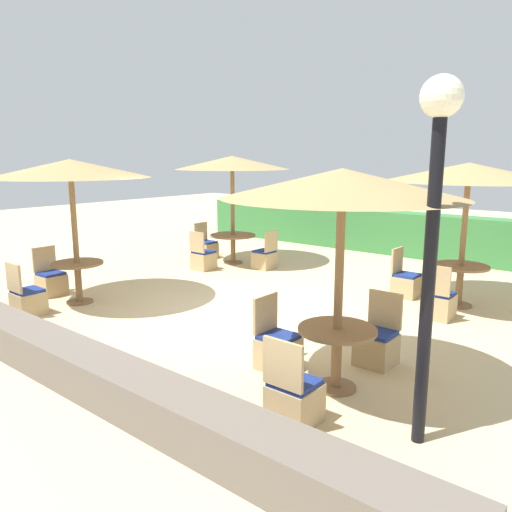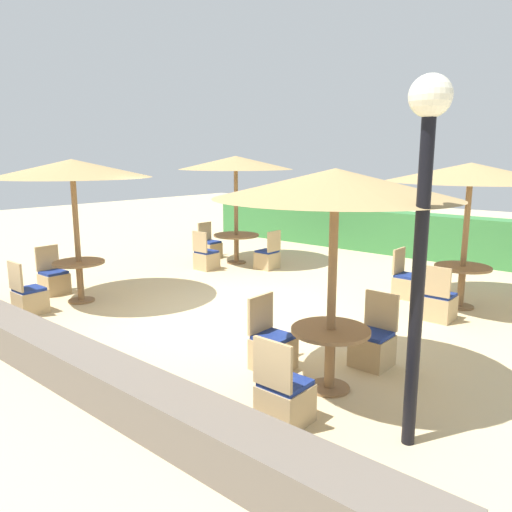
% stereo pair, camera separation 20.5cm
% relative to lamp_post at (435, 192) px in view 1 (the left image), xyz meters
% --- Properties ---
extents(ground_plane, '(40.00, 40.00, 0.00)m').
position_rel_lamp_post_xyz_m(ground_plane, '(-3.99, 1.84, -2.35)').
color(ground_plane, '#D1BA8C').
extents(hedge_row, '(13.00, 0.70, 1.16)m').
position_rel_lamp_post_xyz_m(hedge_row, '(-3.99, 8.58, -1.77)').
color(hedge_row, '#387A3D').
rests_on(hedge_row, ground_plane).
extents(stone_border, '(10.00, 0.56, 0.47)m').
position_rel_lamp_post_xyz_m(stone_border, '(-3.99, -1.40, -2.12)').
color(stone_border, '#6B6056').
rests_on(stone_border, ground_plane).
extents(lamp_post, '(0.36, 0.36, 3.32)m').
position_rel_lamp_post_xyz_m(lamp_post, '(0.00, 0.00, 0.00)').
color(lamp_post, black).
rests_on(lamp_post, ground_plane).
extents(parasol_front_right, '(2.66, 2.66, 2.53)m').
position_rel_lamp_post_xyz_m(parasol_front_right, '(-1.17, 0.46, 0.00)').
color(parasol_front_right, olive).
rests_on(parasol_front_right, ground_plane).
extents(round_table_front_right, '(0.90, 0.90, 0.73)m').
position_rel_lamp_post_xyz_m(round_table_front_right, '(-1.17, 0.46, -1.81)').
color(round_table_front_right, olive).
rests_on(round_table_front_right, ground_plane).
extents(patio_chair_front_right_west, '(0.46, 0.46, 0.93)m').
position_rel_lamp_post_xyz_m(patio_chair_front_right_west, '(-2.03, 0.47, -2.09)').
color(patio_chair_front_right_west, tan).
rests_on(patio_chair_front_right_west, ground_plane).
extents(patio_chair_front_right_south, '(0.46, 0.46, 0.93)m').
position_rel_lamp_post_xyz_m(patio_chair_front_right_south, '(-1.11, -0.48, -2.09)').
color(patio_chair_front_right_south, tan).
rests_on(patio_chair_front_right_south, ground_plane).
extents(patio_chair_front_right_north, '(0.46, 0.46, 0.93)m').
position_rel_lamp_post_xyz_m(patio_chair_front_right_north, '(-1.11, 1.39, -2.09)').
color(patio_chair_front_right_north, tan).
rests_on(patio_chair_front_right_north, ground_plane).
extents(parasol_back_right, '(2.87, 2.87, 2.54)m').
position_rel_lamp_post_xyz_m(parasol_back_right, '(-1.12, 4.70, 0.02)').
color(parasol_back_right, olive).
rests_on(parasol_back_right, ground_plane).
extents(round_table_back_right, '(0.96, 0.96, 0.75)m').
position_rel_lamp_post_xyz_m(round_table_back_right, '(-1.12, 4.70, -1.78)').
color(round_table_back_right, olive).
rests_on(round_table_back_right, ground_plane).
extents(patio_chair_back_right_west, '(0.46, 0.46, 0.93)m').
position_rel_lamp_post_xyz_m(patio_chair_back_right_west, '(-2.12, 4.67, -2.09)').
color(patio_chair_back_right_west, tan).
rests_on(patio_chair_back_right_west, ground_plane).
extents(patio_chair_back_right_south, '(0.46, 0.46, 0.93)m').
position_rel_lamp_post_xyz_m(patio_chair_back_right_south, '(-1.15, 3.74, -2.09)').
color(patio_chair_back_right_south, tan).
rests_on(patio_chair_back_right_south, ground_plane).
extents(parasol_front_left, '(2.79, 2.79, 2.60)m').
position_rel_lamp_post_xyz_m(parasol_front_left, '(-6.59, 0.47, 0.08)').
color(parasol_front_left, olive).
rests_on(parasol_front_left, ground_plane).
extents(round_table_front_left, '(0.92, 0.92, 0.76)m').
position_rel_lamp_post_xyz_m(round_table_front_left, '(-6.59, 0.47, -1.79)').
color(round_table_front_left, olive).
rests_on(round_table_front_left, ground_plane).
extents(patio_chair_front_left_south, '(0.46, 0.46, 0.93)m').
position_rel_lamp_post_xyz_m(patio_chair_front_left_south, '(-6.59, -0.49, -2.09)').
color(patio_chair_front_left_south, tan).
rests_on(patio_chair_front_left_south, ground_plane).
extents(patio_chair_front_left_west, '(0.46, 0.46, 0.93)m').
position_rel_lamp_post_xyz_m(patio_chair_front_left_west, '(-7.48, 0.42, -2.09)').
color(patio_chair_front_left_west, tan).
rests_on(patio_chair_front_left_west, ground_plane).
extents(parasol_back_left, '(2.79, 2.79, 2.65)m').
position_rel_lamp_post_xyz_m(parasol_back_left, '(-6.71, 4.84, 0.13)').
color(parasol_back_left, olive).
rests_on(parasol_back_left, ground_plane).
extents(round_table_back_left, '(1.13, 1.13, 0.73)m').
position_rel_lamp_post_xyz_m(round_table_back_left, '(-6.71, 4.84, -1.77)').
color(round_table_back_left, olive).
rests_on(round_table_back_left, ground_plane).
extents(patio_chair_back_left_west, '(0.46, 0.46, 0.93)m').
position_rel_lamp_post_xyz_m(patio_chair_back_left_west, '(-7.68, 4.86, -2.09)').
color(patio_chair_back_left_west, tan).
rests_on(patio_chair_back_left_west, ground_plane).
extents(patio_chair_back_left_south, '(0.46, 0.46, 0.93)m').
position_rel_lamp_post_xyz_m(patio_chair_back_left_south, '(-6.76, 3.84, -2.09)').
color(patio_chair_back_left_south, tan).
rests_on(patio_chair_back_left_south, ground_plane).
extents(patio_chair_back_left_east, '(0.46, 0.46, 0.93)m').
position_rel_lamp_post_xyz_m(patio_chair_back_left_east, '(-5.69, 4.83, -2.09)').
color(patio_chair_back_left_east, tan).
rests_on(patio_chair_back_left_east, ground_plane).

